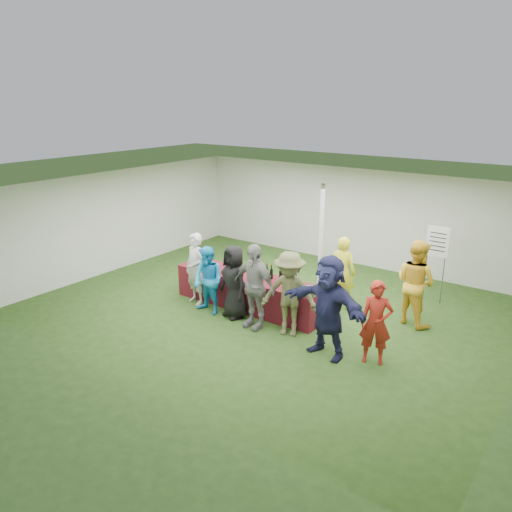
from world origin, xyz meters
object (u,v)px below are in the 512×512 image
Objects in this scene: serving_table at (249,291)px; staff_back at (415,282)px; customer_0 at (195,269)px; wine_list_sign at (437,247)px; customer_6 at (376,323)px; customer_1 at (208,281)px; customer_2 at (234,282)px; customer_4 at (289,294)px; customer_3 at (254,286)px; dump_bucket at (309,292)px; staff_pourer at (342,273)px; customer_5 at (328,306)px.

serving_table is 1.99× the size of staff_back.
staff_back is 1.10× the size of customer_0.
wine_list_sign is 1.17× the size of customer_6.
serving_table is 2.39× the size of customer_1.
customer_6 is (3.23, -0.05, -0.03)m from customer_2.
wine_list_sign is at bearing -68.75° from staff_back.
wine_list_sign is 3.84m from customer_4.
serving_table is 3.37m from customer_6.
customer_3 is 2.59m from customer_6.
dump_bucket is 1.66m from customer_6.
staff_pourer is 2.20m from customer_3.
customer_1 is (0.61, -0.26, -0.08)m from customer_0.
customer_2 is at bearing 159.86° from customer_4.
customer_0 is 4.41m from customer_6.
customer_3 is (1.22, 0.02, 0.14)m from customer_1.
customer_4 reaches higher than customer_6.
dump_bucket is at bearing -117.81° from wine_list_sign.
staff_pourer is (-1.55, -1.54, -0.48)m from wine_list_sign.
staff_back is 4.79m from customer_0.
customer_1 is 0.84× the size of customer_3.
customer_5 is at bearing 11.23° from customer_2.
wine_list_sign is 3.75m from customer_5.
wine_list_sign is 0.94× the size of customer_5.
wine_list_sign reaches higher than staff_pourer.
staff_back reaches higher than customer_0.
customer_4 is at bearing 67.20° from staff_back.
customer_0 is at bearing 43.00° from staff_back.
staff_pourer is at bearing 47.90° from customer_1.
customer_2 reaches higher than dump_bucket.
dump_bucket is 2.82m from customer_0.
customer_0 is at bearing -176.68° from customer_5.
staff_back is at bearing 79.81° from customer_5.
staff_back is 3.77m from customer_2.
customer_0 is 2.58m from customer_4.
wine_list_sign is at bearing 40.28° from serving_table.
dump_bucket is at bearing -7.47° from serving_table.
customer_0 is (-2.81, -0.29, -0.01)m from dump_bucket.
customer_6 is at bearing 110.22° from staff_back.
customer_4 is (1.45, -0.61, 0.49)m from serving_table.
customer_3 is 1.78m from customer_5.
customer_2 is at bearing -84.69° from serving_table.
customer_4 is at bearing 16.13° from customer_3.
customer_3 is at bearing -47.08° from serving_table.
serving_table is at bearing 113.87° from customer_2.
staff_back is at bearing -88.76° from wine_list_sign.
staff_pourer is 1.04× the size of customer_2.
dump_bucket is 0.17× the size of customer_6.
customer_2 is (0.58, 0.18, 0.05)m from customer_1.
customer_2 is (-1.62, -0.37, -0.04)m from dump_bucket.
wine_list_sign is 1.08× the size of staff_pourer.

